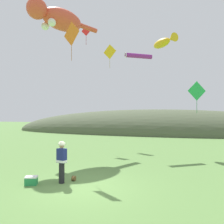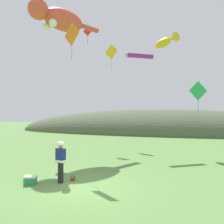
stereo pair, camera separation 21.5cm
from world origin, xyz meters
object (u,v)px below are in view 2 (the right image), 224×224
Objects in this scene: kite_diamond_red at (88,31)px; kite_tube_streamer at (139,56)px; kite_diamond_orange at (72,34)px; kite_giant_cat at (58,19)px; festival_attendant at (61,161)px; kite_fish_windsock at (165,42)px; kite_spool at (73,178)px; kite_diamond_gold at (111,52)px; kite_diamond_green at (198,91)px; picnic_cooler at (30,180)px.

kite_tube_streamer is at bearing -24.83° from kite_diamond_red.
kite_giant_cat is at bearing 130.80° from kite_diamond_orange.
festival_attendant is 13.62m from kite_fish_windsock.
kite_spool is 15.46m from kite_diamond_gold.
kite_fish_windsock is (3.73, 10.33, 8.05)m from festival_attendant.
kite_giant_cat is at bearing -172.44° from kite_diamond_green.
kite_giant_cat is at bearing 122.12° from festival_attendant.
kite_diamond_green is (7.47, 5.05, -3.17)m from kite_diamond_orange.
kite_diamond_red reaches higher than kite_spool.
kite_diamond_gold reaches higher than kite_diamond_green.
kite_diamond_gold reaches higher than picnic_cooler.
picnic_cooler is at bearing -145.43° from kite_spool.
kite_diamond_orange is at bearing -49.20° from kite_giant_cat.
kite_diamond_red reaches higher than kite_tube_streamer.
picnic_cooler is at bearing -66.39° from kite_giant_cat.
kite_fish_windsock is 1.31× the size of kite_diamond_red.
kite_fish_windsock reaches higher than festival_attendant.
kite_fish_windsock is (8.18, 3.24, -1.68)m from kite_giant_cat.
kite_diamond_green is (7.25, 9.09, 4.45)m from picnic_cooler.
picnic_cooler is 0.24× the size of kite_diamond_orange.
kite_diamond_red is (-2.89, 12.43, 11.15)m from picnic_cooler.
kite_fish_windsock reaches higher than kite_spool.
kite_spool is 13.73m from kite_fish_windsock.
kite_diamond_orange is at bearing -126.27° from kite_fish_windsock.
kite_diamond_gold is (-5.48, 2.36, 0.27)m from kite_fish_windsock.
kite_diamond_orange is 0.98× the size of kite_diamond_gold.
kite_diamond_gold is (2.23, 0.85, -2.06)m from kite_diamond_red.
kite_spool is 0.10× the size of kite_diamond_green.
kite_diamond_gold reaches higher than kite_spool.
festival_attendant is 12.84m from kite_giant_cat.
kite_diamond_gold is (-0.44, 9.24, 1.47)m from kite_diamond_orange.
kite_giant_cat is 2.59× the size of kite_diamond_green.
kite_tube_streamer is 6.50m from kite_diamond_orange.
picnic_cooler is 12.45m from kite_diamond_green.
kite_spool is at bearing -80.21° from kite_diamond_gold.
kite_diamond_red is at bearing 108.59° from festival_attendant.
kite_diamond_red is at bearing 110.85° from kite_spool.
kite_diamond_orange is 1.02× the size of kite_diamond_green.
festival_attendant is at bearing 28.27° from picnic_cooler.
kite_diamond_gold is at bearing 99.79° from kite_spool.
kite_tube_streamer is at bearing -45.03° from kite_diamond_gold.
festival_attendant is at bearing -125.91° from kite_diamond_green.
picnic_cooler is 0.25× the size of kite_diamond_green.
festival_attendant is at bearing -71.41° from kite_diamond_red.
kite_diamond_orange is at bearing 93.10° from picnic_cooler.
kite_fish_windsock is 8.61m from kite_diamond_orange.
kite_tube_streamer is at bearing -149.87° from kite_fish_windsock.
kite_diamond_red reaches higher than kite_diamond_gold.
picnic_cooler is (-1.46, -1.01, 0.07)m from kite_spool.
kite_tube_streamer reaches higher than kite_diamond_green.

